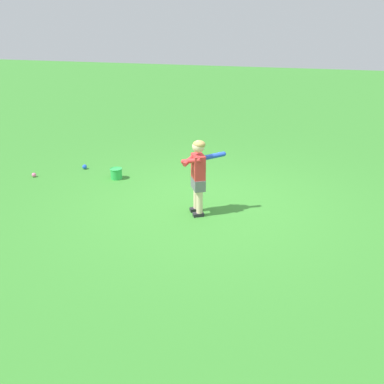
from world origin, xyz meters
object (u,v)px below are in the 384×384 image
at_px(play_ball_near_batter, 34,175).
at_px(play_ball_far_right, 85,167).
at_px(child_batter, 198,171).
at_px(toy_bucket, 116,173).

distance_m(play_ball_near_batter, play_ball_far_right, 0.91).
height_order(child_batter, toy_bucket, child_batter).
bearing_deg(toy_bucket, child_batter, 150.99).
height_order(play_ball_far_right, toy_bucket, toy_bucket).
relative_size(play_ball_near_batter, play_ball_far_right, 0.88).
xyz_separation_m(child_batter, play_ball_near_batter, (3.20, -0.63, -0.61)).
relative_size(play_ball_near_batter, toy_bucket, 0.35).
bearing_deg(toy_bucket, play_ball_near_batter, 13.44).
distance_m(play_ball_far_right, toy_bucket, 0.85).
bearing_deg(play_ball_near_batter, child_batter, 168.78).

